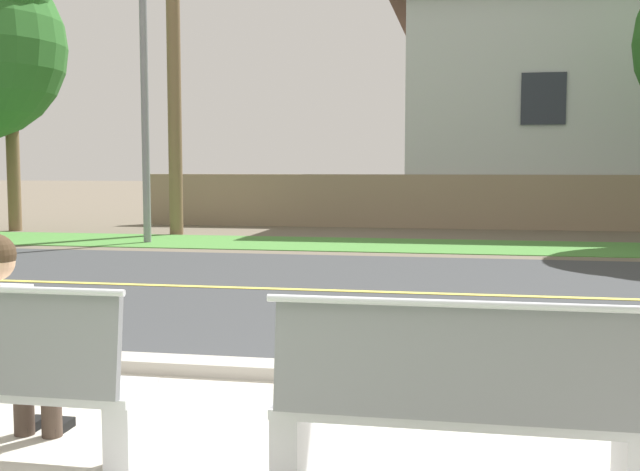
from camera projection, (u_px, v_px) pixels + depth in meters
ground_plane at (377, 276)px, 11.45m from camera, size 140.00×140.00×0.00m
curb_edge at (292, 371)px, 5.92m from camera, size 44.00×0.30×0.11m
street_asphalt at (363, 292)px, 9.98m from camera, size 52.00×8.00×0.01m
road_centre_line at (363, 291)px, 9.98m from camera, size 48.00×0.14×0.01m
far_verge_grass at (402, 245)px, 15.83m from camera, size 48.00×2.80×0.02m
bench_right at (457, 410)px, 3.70m from camera, size 1.78×0.48×1.01m
seated_person_white at (8, 336)px, 4.30m from camera, size 0.52×0.68×1.25m
streetlamp at (147, 37)px, 16.23m from camera, size 0.24×2.10×7.60m
garden_wall at (382, 201)px, 20.51m from camera, size 13.00×0.36×1.40m
house_across_street at (636, 105)px, 22.13m from camera, size 13.61×6.91×6.61m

